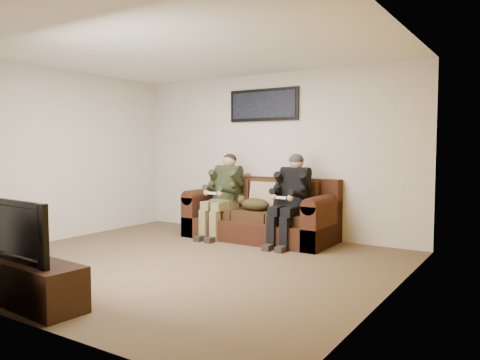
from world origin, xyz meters
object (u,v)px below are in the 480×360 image
Objects in this scene: person_left at (224,190)px; framed_poster at (264,105)px; sofa at (262,216)px; cat at (254,204)px; television at (27,230)px; tv_stand at (29,282)px; person_right at (291,194)px.

framed_poster is at bearing 55.77° from person_left.
sofa is 3.49× the size of cat.
cat is 3.59m from television.
cat is 1.66m from framed_poster.
tv_stand is at bearing -93.65° from sofa.
television is at bearing -84.42° from person_left.
cat reaches higher than tv_stand.
person_left is at bearing 99.80° from television.
person_right is 2.01× the size of cat.
television is (-0.83, -3.59, -0.07)m from person_right.
framed_poster reaches higher than television.
person_right is 1.67m from framed_poster.
tv_stand is at bearing -84.42° from person_left.
person_left is 1.18m from person_right.
framed_poster is at bearing 117.51° from sofa.
cat is 0.68× the size of television.
tv_stand is (-0.04, -4.17, -1.90)m from framed_poster.
person_right is at bearing 81.14° from television.
cat is at bearing -0.92° from person_left.
tv_stand is at bearing -103.08° from person_right.
framed_poster is (-0.79, 0.58, 1.35)m from person_right.
tv_stand is at bearing -90.57° from framed_poster.
framed_poster reaches higher than person_left.
person_left reaches higher than television.
television is (-0.24, -3.78, 0.32)m from sofa.
person_right is 0.65m from cat.
sofa is at bearing -62.49° from framed_poster.
framed_poster reaches higher than sofa.
person_left is 0.99× the size of person_right.
framed_poster reaches higher than person_right.
framed_poster is at bearing 93.65° from tv_stand.
tv_stand is at bearing -93.43° from cat.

